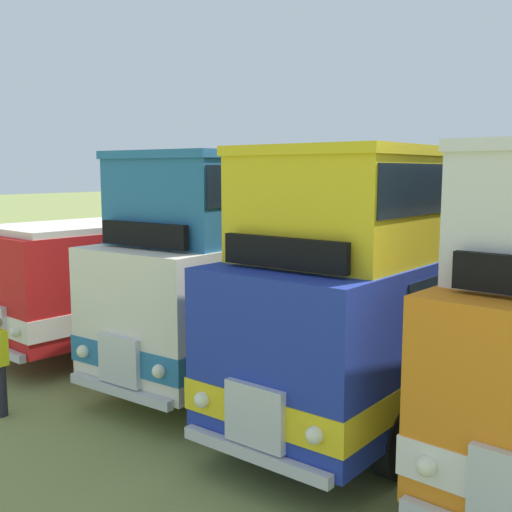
% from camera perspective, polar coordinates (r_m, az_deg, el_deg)
% --- Properties ---
extents(bus_first_in_row, '(3.09, 10.80, 2.99)m').
position_cam_1_polar(bus_first_in_row, '(16.39, -5.95, -0.58)').
color(bus_first_in_row, red).
rests_on(bus_first_in_row, ground).
extents(bus_second_in_row, '(3.02, 10.09, 4.49)m').
position_cam_1_polar(bus_second_in_row, '(13.92, 3.12, 0.91)').
color(bus_second_in_row, silver).
rests_on(bus_second_in_row, ground).
extents(bus_third_in_row, '(2.63, 11.17, 4.49)m').
position_cam_1_polar(bus_third_in_row, '(12.45, 16.40, -0.19)').
color(bus_third_in_row, '#1E339E').
rests_on(bus_third_in_row, ground).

